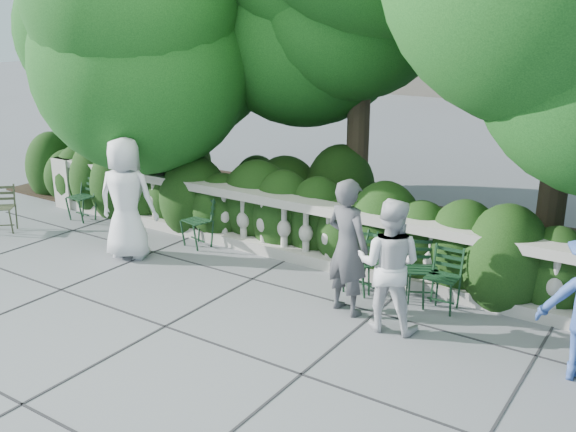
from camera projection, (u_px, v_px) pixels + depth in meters
The scene contains 13 objects.
ground at pixel (246, 307), 8.45m from camera, with size 90.00×90.00×0.00m, color #57595F.
balustrade at pixel (317, 235), 9.74m from camera, with size 12.00×0.44×1.00m.
shrub_hedge at pixel (353, 243), 10.84m from camera, with size 15.00×2.60×1.70m, color black, non-canonical shape.
chair_a at pixel (77, 222), 11.95m from camera, with size 0.44×0.48×0.84m, color black, non-canonical shape.
chair_b at pixel (191, 248), 10.59m from camera, with size 0.44×0.48×0.84m, color black, non-canonical shape.
chair_c at pixel (356, 294), 8.86m from camera, with size 0.44×0.48×0.84m, color black, non-canonical shape.
chair_d at pixel (436, 313), 8.28m from camera, with size 0.44×0.48×0.84m, color black, non-canonical shape.
chair_e at pixel (356, 294), 8.86m from camera, with size 0.44×0.48×0.84m, color black, non-canonical shape.
chair_f at pixel (422, 305), 8.52m from camera, with size 0.44×0.48×0.84m, color black, non-canonical shape.
chair_weathered at pixel (3, 234), 11.28m from camera, with size 0.44×0.48×0.84m, color black, non-canonical shape.
person_businessman at pixel (126, 199), 9.95m from camera, with size 0.94×0.61×1.92m, color silver.
person_woman_grey at pixel (348, 247), 8.08m from camera, with size 0.65×0.42×1.77m, color #404145.
person_casual_man at pixel (389, 265), 7.66m from camera, with size 0.80×0.62×1.65m, color silver.
Camera 1 is at (4.74, -6.11, 3.67)m, focal length 40.00 mm.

